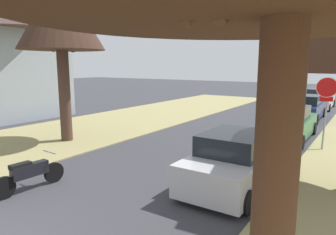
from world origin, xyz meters
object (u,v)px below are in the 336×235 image
at_px(parked_sedan_silver, 236,160).
at_px(parked_sedan_white, 319,99).
at_px(street_tree_left_mid_a, 60,13).
at_px(parked_sedan_navy, 306,108).
at_px(parked_sedan_green, 289,124).
at_px(parked_motorcycle, 29,174).
at_px(stop_sign_far, 326,98).

relative_size(parked_sedan_silver, parked_sedan_white, 1.00).
distance_m(parked_sedan_silver, parked_sedan_white, 18.81).
relative_size(street_tree_left_mid_a, parked_sedan_navy, 1.65).
distance_m(parked_sedan_green, parked_sedan_white, 12.14).
xyz_separation_m(parked_sedan_green, parked_motorcycle, (-4.54, -10.28, -0.24)).
distance_m(parked_sedan_silver, parked_sedan_navy, 12.76).
relative_size(parked_sedan_silver, parked_sedan_green, 1.00).
xyz_separation_m(stop_sign_far, parked_sedan_white, (-1.96, 13.41, -1.43)).
bearing_deg(parked_sedan_white, stop_sign_far, -81.68).
height_order(parked_sedan_white, parked_motorcycle, parked_sedan_white).
bearing_deg(parked_motorcycle, parked_sedan_silver, 38.20).
bearing_deg(parked_motorcycle, parked_sedan_green, 66.18).
height_order(parked_sedan_silver, parked_sedan_green, same).
xyz_separation_m(stop_sign_far, parked_motorcycle, (-6.16, -9.01, -1.67)).
relative_size(parked_sedan_green, parked_sedan_white, 1.00).
bearing_deg(stop_sign_far, parked_sedan_green, 142.06).
xyz_separation_m(street_tree_left_mid_a, parked_motorcycle, (3.76, -4.18, -5.15)).
distance_m(parked_sedan_silver, parked_motorcycle, 5.83).
bearing_deg(parked_sedan_white, parked_sedan_navy, -89.86).
xyz_separation_m(parked_sedan_silver, parked_motorcycle, (-4.58, -3.60, -0.24)).
xyz_separation_m(parked_sedan_silver, parked_sedan_green, (-0.04, 6.67, 0.00)).
distance_m(street_tree_left_mid_a, parked_sedan_green, 11.41).
relative_size(parked_sedan_silver, parked_sedan_navy, 1.00).
height_order(street_tree_left_mid_a, parked_sedan_green, street_tree_left_mid_a).
distance_m(street_tree_left_mid_a, parked_sedan_silver, 9.69).
distance_m(stop_sign_far, parked_motorcycle, 11.04).
bearing_deg(parked_sedan_green, parked_sedan_navy, 92.98).
relative_size(parked_sedan_green, parked_sedan_navy, 1.00).
relative_size(stop_sign_far, parked_sedan_silver, 0.66).
distance_m(stop_sign_far, parked_sedan_white, 13.62).
xyz_separation_m(street_tree_left_mid_a, parked_sedan_navy, (7.98, 12.18, -4.91)).
xyz_separation_m(parked_sedan_silver, parked_sedan_white, (-0.37, 18.81, 0.00)).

